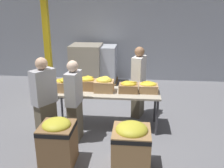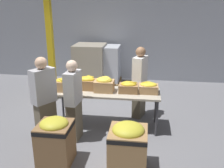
# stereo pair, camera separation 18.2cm
# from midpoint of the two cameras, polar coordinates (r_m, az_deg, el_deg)

# --- Properties ---
(ground_plane) EXTENTS (30.00, 30.00, 0.00)m
(ground_plane) POSITION_cam_midpoint_polar(r_m,az_deg,el_deg) (5.53, -2.34, -9.46)
(ground_plane) COLOR slate
(wall_back) EXTENTS (16.00, 0.08, 4.00)m
(wall_back) POSITION_cam_midpoint_polar(r_m,az_deg,el_deg) (8.47, 0.90, 14.33)
(wall_back) COLOR #9399A3
(wall_back) RESTS_ON ground_plane
(sorting_table) EXTENTS (2.24, 0.72, 0.80)m
(sorting_table) POSITION_cam_midpoint_polar(r_m,az_deg,el_deg) (5.23, -2.44, -2.31)
(sorting_table) COLOR #B2A893
(sorting_table) RESTS_ON ground_plane
(banana_box_0) EXTENTS (0.39, 0.35, 0.28)m
(banana_box_0) POSITION_cam_midpoint_polar(r_m,az_deg,el_deg) (5.30, -11.82, -0.17)
(banana_box_0) COLOR tan
(banana_box_0) RESTS_ON sorting_table
(banana_box_1) EXTENTS (0.39, 0.31, 0.29)m
(banana_box_1) POSITION_cam_midpoint_polar(r_m,az_deg,el_deg) (5.31, -6.93, 0.20)
(banana_box_1) COLOR olive
(banana_box_1) RESTS_ON sorting_table
(banana_box_2) EXTENTS (0.39, 0.33, 0.31)m
(banana_box_2) POSITION_cam_midpoint_polar(r_m,az_deg,el_deg) (5.16, -2.81, -0.06)
(banana_box_2) COLOR tan
(banana_box_2) RESTS_ON sorting_table
(banana_box_3) EXTENTS (0.39, 0.30, 0.24)m
(banana_box_3) POSITION_cam_midpoint_polar(r_m,az_deg,el_deg) (5.13, 2.78, -0.61)
(banana_box_3) COLOR olive
(banana_box_3) RESTS_ON sorting_table
(banana_box_4) EXTENTS (0.39, 0.31, 0.23)m
(banana_box_4) POSITION_cam_midpoint_polar(r_m,az_deg,el_deg) (5.16, 7.29, -0.68)
(banana_box_4) COLOR tan
(banana_box_4) RESTS_ON sorting_table
(volunteer_0) EXTENTS (0.35, 0.49, 1.64)m
(volunteer_0) POSITION_cam_midpoint_polar(r_m,az_deg,el_deg) (5.72, 5.17, 0.32)
(volunteer_0) COLOR #6B604C
(volunteer_0) RESTS_ON ground_plane
(volunteer_1) EXTENTS (0.25, 0.44, 1.58)m
(volunteer_1) POSITION_cam_midpoint_polar(r_m,az_deg,el_deg) (4.76, -9.70, -4.05)
(volunteer_1) COLOR #6B604C
(volunteer_1) RESTS_ON ground_plane
(volunteer_2) EXTENTS (0.43, 0.49, 1.64)m
(volunteer_2) POSITION_cam_midpoint_polar(r_m,az_deg,el_deg) (4.82, -16.18, -3.82)
(volunteer_2) COLOR #6B604C
(volunteer_2) RESTS_ON ground_plane
(donation_bin_0) EXTENTS (0.54, 0.54, 0.81)m
(donation_bin_0) POSITION_cam_midpoint_polar(r_m,az_deg,el_deg) (4.25, -13.52, -12.47)
(donation_bin_0) COLOR olive
(donation_bin_0) RESTS_ON ground_plane
(donation_bin_1) EXTENTS (0.59, 0.59, 0.80)m
(donation_bin_1) POSITION_cam_midpoint_polar(r_m,az_deg,el_deg) (4.05, 3.11, -13.74)
(donation_bin_1) COLOR #A37A4C
(donation_bin_1) RESTS_ON ground_plane
(support_pillar) EXTENTS (0.15, 0.15, 4.00)m
(support_pillar) POSITION_cam_midpoint_polar(r_m,az_deg,el_deg) (6.75, -15.63, 12.73)
(support_pillar) COLOR gold
(support_pillar) RESTS_ON ground_plane
(pallet_stack_0) EXTENTS (0.93, 0.93, 1.26)m
(pallet_stack_0) POSITION_cam_midpoint_polar(r_m,az_deg,el_deg) (8.09, -2.80, 4.21)
(pallet_stack_0) COLOR olive
(pallet_stack_0) RESTS_ON ground_plane
(pallet_stack_1) EXTENTS (1.03, 1.03, 1.32)m
(pallet_stack_1) POSITION_cam_midpoint_polar(r_m,az_deg,el_deg) (8.01, -6.47, 4.20)
(pallet_stack_1) COLOR olive
(pallet_stack_1) RESTS_ON ground_plane
(pallet_stack_2) EXTENTS (1.02, 1.02, 1.02)m
(pallet_stack_2) POSITION_cam_midpoint_polar(r_m,az_deg,el_deg) (8.11, -6.47, 3.30)
(pallet_stack_2) COLOR olive
(pallet_stack_2) RESTS_ON ground_plane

